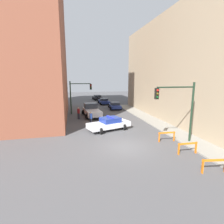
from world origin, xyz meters
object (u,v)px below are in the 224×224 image
Objects in this scene: barrier_front at (215,164)px; barrier_mid at (188,146)px; traffic_light_near at (180,104)px; pedestrian_crossing at (91,118)px; white_truck at (92,110)px; barrier_back at (167,135)px; parked_car_near at (115,105)px; police_car at (109,124)px; parked_car_far at (97,97)px; traffic_light_far at (78,93)px; pedestrian_corner at (79,113)px; parked_car_mid at (104,101)px.

barrier_front is 2.74m from barrier_mid.
traffic_light_near reaches higher than pedestrian_crossing.
white_truck is 13.43m from barrier_back.
barrier_front is 0.99× the size of barrier_mid.
white_truck is 3.49× the size of barrier_front.
barrier_front is at bearing 172.11° from pedestrian_crossing.
police_car is at bearing -100.90° from parked_car_near.
traffic_light_near is 3.25× the size of barrier_mid.
police_car is 27.43m from parked_car_far.
pedestrian_corner is (-0.09, -3.72, -2.54)m from traffic_light_far.
white_truck is 7.27m from parked_car_near.
pedestrian_crossing is 14.06m from barrier_front.
barrier_back is at bearing -82.85° from parked_car_near.
parked_car_mid is (-0.92, 6.54, 0.00)m from parked_car_near.
barrier_mid is at bearing -92.53° from parked_car_far.
police_car is at bearing -87.01° from pedestrian_corner.
traffic_light_near is at bearing -69.22° from white_truck.
pedestrian_corner is at bearing 118.89° from barrier_mid.
parked_car_far reaches higher than barrier_front.
parked_car_far is (-1.20, 14.38, 0.00)m from parked_car_near.
barrier_mid is (1.80, -34.77, -0.06)m from parked_car_far.
parked_car_near is 11.83m from pedestrian_crossing.
traffic_light_near is at bearing 74.46° from barrier_mid.
parked_car_near is at bearing 42.65° from white_truck.
barrier_front is (7.37, -16.37, -0.24)m from pedestrian_corner.
parked_car_near is 6.60m from parked_car_mid.
parked_car_far is at bearing 74.67° from white_truck.
parked_car_near is 2.68× the size of pedestrian_corner.
parked_car_near is at bearing 23.92° from traffic_light_far.
barrier_mid is (7.52, -13.63, -0.24)m from pedestrian_corner.
pedestrian_crossing is 3.90m from pedestrian_corner.
parked_car_mid reaches higher than barrier_mid.
parked_car_far is at bearing 92.51° from barrier_front.
parked_car_near is 1.02× the size of parked_car_mid.
white_truck reaches higher than parked_car_mid.
barrier_back is (-0.14, 2.75, 0.00)m from barrier_mid.
white_truck is at bearing -50.41° from traffic_light_far.
barrier_front is (0.44, -23.13, -0.06)m from parked_car_near.
barrier_back is (7.30, -14.61, -2.78)m from traffic_light_far.
traffic_light_near is 17.20m from traffic_light_far.
traffic_light_near is 1.03× the size of police_car.
white_truck is 18.58m from barrier_front.
barrier_front is at bearing -70.07° from traffic_light_far.
traffic_light_far is 7.91m from pedestrian_crossing.
traffic_light_far is at bearing -150.41° from parked_car_near.
traffic_light_near reaches higher than parked_car_far.
barrier_mid is at bearing -105.54° from traffic_light_near.
barrier_mid is at bearing -167.23° from police_car.
barrier_back is at bearing -70.96° from white_truck.
traffic_light_near reaches higher than barrier_front.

